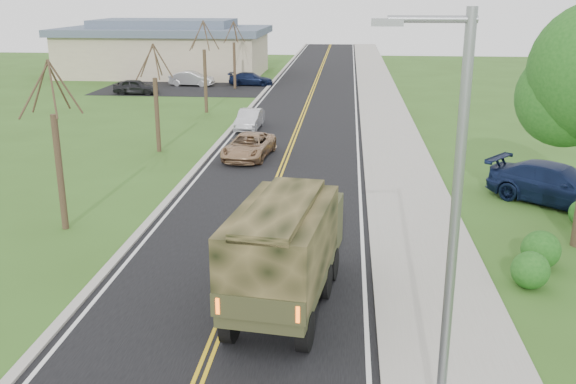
# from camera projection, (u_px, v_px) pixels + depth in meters

# --- Properties ---
(road) EXTENTS (8.00, 120.00, 0.01)m
(road) POSITION_uv_depth(u_px,v_px,m) (309.00, 101.00, 51.27)
(road) COLOR black
(road) RESTS_ON ground
(curb_right) EXTENTS (0.30, 120.00, 0.12)m
(curb_right) POSITION_uv_depth(u_px,v_px,m) (361.00, 101.00, 50.88)
(curb_right) COLOR #9E998E
(curb_right) RESTS_ON ground
(sidewalk_right) EXTENTS (3.20, 120.00, 0.10)m
(sidewalk_right) POSITION_uv_depth(u_px,v_px,m) (383.00, 101.00, 50.73)
(sidewalk_right) COLOR #9E998E
(sidewalk_right) RESTS_ON ground
(curb_left) EXTENTS (0.30, 120.00, 0.10)m
(curb_left) POSITION_uv_depth(u_px,v_px,m) (257.00, 99.00, 51.62)
(curb_left) COLOR #9E998E
(curb_left) RESTS_ON ground
(street_light) EXTENTS (1.65, 0.22, 8.00)m
(street_light) POSITION_uv_depth(u_px,v_px,m) (449.00, 222.00, 11.01)
(street_light) COLOR gray
(street_light) RESTS_ON ground
(bare_tree_a) EXTENTS (1.93, 2.26, 6.08)m
(bare_tree_a) POSITION_uv_depth(u_px,v_px,m) (58.00, 159.00, 22.58)
(bare_tree_a) COLOR #38281C
(bare_tree_a) RESTS_ON ground
(bare_tree_b) EXTENTS (1.83, 2.14, 5.73)m
(bare_tree_b) POSITION_uv_depth(u_px,v_px,m) (156.00, 106.00, 34.04)
(bare_tree_b) COLOR #38281C
(bare_tree_b) RESTS_ON ground
(bare_tree_c) EXTENTS (2.04, 2.39, 6.42)m
(bare_tree_c) POSITION_uv_depth(u_px,v_px,m) (205.00, 74.00, 45.36)
(bare_tree_c) COLOR #38281C
(bare_tree_c) RESTS_ON ground
(bare_tree_d) EXTENTS (1.88, 2.20, 5.91)m
(bare_tree_d) POSITION_uv_depth(u_px,v_px,m) (234.00, 60.00, 56.84)
(bare_tree_d) COLOR #38281C
(bare_tree_d) RESTS_ON ground
(commercial_building) EXTENTS (25.50, 21.50, 5.65)m
(commercial_building) POSITION_uv_depth(u_px,v_px,m) (166.00, 49.00, 67.08)
(commercial_building) COLOR tan
(commercial_building) RESTS_ON ground
(military_truck) EXTENTS (2.95, 6.51, 3.14)m
(military_truck) POSITION_uv_depth(u_px,v_px,m) (286.00, 245.00, 17.05)
(military_truck) COLOR black
(military_truck) RESTS_ON ground
(suv_champagne) EXTENTS (2.56, 4.71, 1.25)m
(suv_champagne) POSITION_uv_depth(u_px,v_px,m) (249.00, 146.00, 33.21)
(suv_champagne) COLOR #9E7B59
(suv_champagne) RESTS_ON ground
(sedan_silver) EXTENTS (1.45, 3.82, 1.24)m
(sedan_silver) POSITION_uv_depth(u_px,v_px,m) (250.00, 119.00, 40.28)
(sedan_silver) COLOR silver
(sedan_silver) RESTS_ON ground
(pickup_navy) EXTENTS (5.78, 5.25, 1.62)m
(pickup_navy) POSITION_uv_depth(u_px,v_px,m) (558.00, 185.00, 25.83)
(pickup_navy) COLOR #111C3E
(pickup_navy) RESTS_ON ground
(lot_car_dark) EXTENTS (3.78, 1.56, 1.28)m
(lot_car_dark) POSITION_uv_depth(u_px,v_px,m) (136.00, 87.00, 54.29)
(lot_car_dark) COLOR black
(lot_car_dark) RESTS_ON ground
(lot_car_silver) EXTENTS (4.21, 1.82, 1.35)m
(lot_car_silver) POSITION_uv_depth(u_px,v_px,m) (192.00, 79.00, 59.21)
(lot_car_silver) COLOR silver
(lot_car_silver) RESTS_ON ground
(lot_car_navy) EXTENTS (4.15, 1.79, 1.19)m
(lot_car_navy) POSITION_uv_depth(u_px,v_px,m) (251.00, 79.00, 59.60)
(lot_car_navy) COLOR black
(lot_car_navy) RESTS_ON ground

